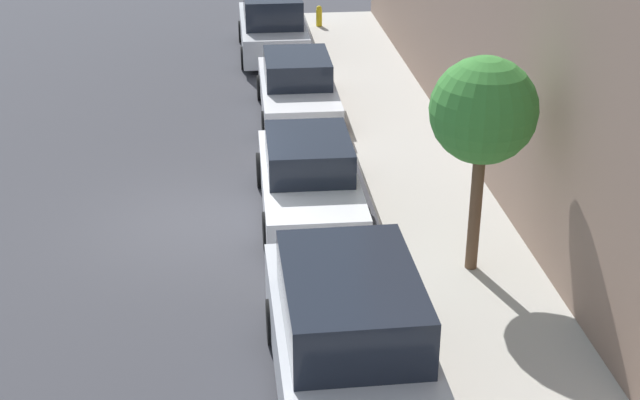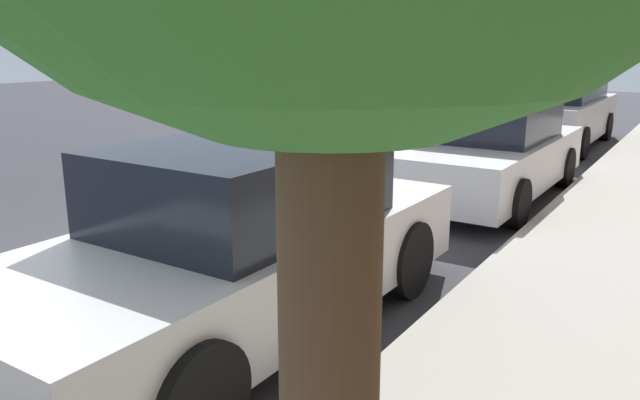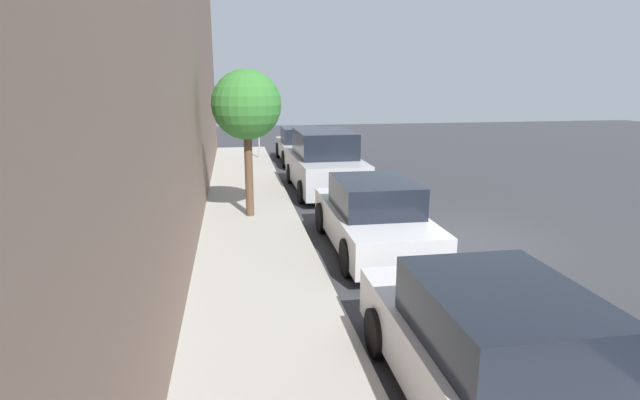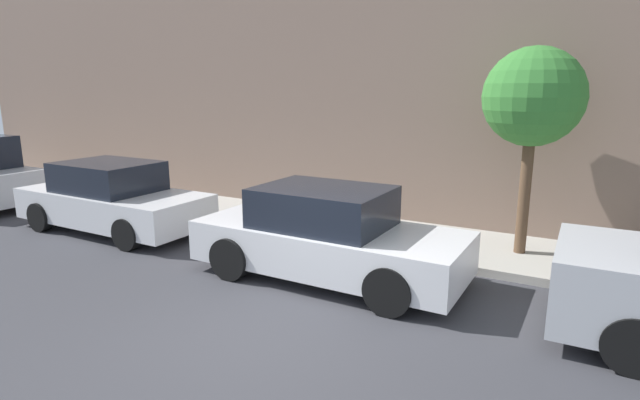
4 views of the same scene
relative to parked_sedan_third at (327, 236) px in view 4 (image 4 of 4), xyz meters
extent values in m
plane|color=#38383D|center=(-2.21, -0.24, -0.72)|extent=(60.00, 60.00, 0.00)
cube|color=#B2ADA3|center=(2.50, -0.24, -0.65)|extent=(2.41, 32.00, 0.15)
cylinder|color=black|center=(-0.93, -4.34, -0.38)|extent=(0.22, 0.69, 0.69)
cylinder|color=black|center=(0.93, -4.34, -0.38)|extent=(0.22, 0.69, 0.69)
cube|color=silver|center=(0.00, -0.03, -0.16)|extent=(1.85, 4.52, 0.68)
cube|color=black|center=(0.00, 0.07, 0.50)|extent=(1.61, 2.12, 0.64)
cylinder|color=black|center=(-0.85, 1.37, -0.36)|extent=(0.22, 0.72, 0.72)
cylinder|color=black|center=(0.85, 1.37, -0.36)|extent=(0.22, 0.72, 0.72)
cylinder|color=black|center=(-0.85, -1.42, -0.36)|extent=(0.22, 0.72, 0.72)
cylinder|color=black|center=(0.85, -1.42, -0.36)|extent=(0.22, 0.72, 0.72)
cube|color=silver|center=(0.23, 5.52, -0.16)|extent=(1.84, 4.52, 0.68)
cube|color=black|center=(0.23, 5.62, 0.50)|extent=(1.60, 2.11, 0.64)
cylinder|color=black|center=(-0.62, 6.91, -0.40)|extent=(0.22, 0.65, 0.65)
cylinder|color=black|center=(1.08, 6.91, -0.40)|extent=(0.22, 0.65, 0.65)
cylinder|color=black|center=(-0.62, 4.12, -0.40)|extent=(0.22, 0.65, 0.65)
cylinder|color=black|center=(1.08, 4.12, -0.40)|extent=(0.22, 0.65, 0.65)
cylinder|color=black|center=(0.83, 9.70, -0.39)|extent=(0.22, 0.67, 0.67)
cylinder|color=brown|center=(2.51, -2.70, 0.60)|extent=(0.20, 0.20, 2.35)
sphere|color=#387F33|center=(2.51, -2.70, 2.25)|extent=(1.72, 1.72, 1.72)
camera|label=1|loc=(-1.42, -15.58, 6.95)|focal=50.00mm
camera|label=2|loc=(3.11, -3.66, 1.58)|focal=35.00mm
camera|label=3|loc=(2.86, 9.88, 2.85)|focal=28.00mm
camera|label=4|loc=(-6.98, -3.73, 2.38)|focal=28.00mm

